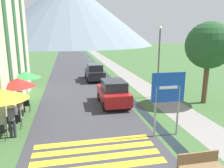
% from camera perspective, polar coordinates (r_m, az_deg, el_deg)
% --- Properties ---
extents(ground_plane, '(160.00, 160.00, 0.00)m').
position_cam_1_polar(ground_plane, '(25.28, -3.35, 1.54)').
color(ground_plane, '#3D6033').
extents(road, '(6.40, 60.00, 0.01)m').
position_cam_1_polar(road, '(34.90, -9.84, 4.60)').
color(road, '#38383D').
rests_on(road, ground_plane).
extents(footpath, '(2.20, 60.00, 0.01)m').
position_cam_1_polar(footpath, '(35.61, 0.04, 4.96)').
color(footpath, gray).
rests_on(footpath, ground_plane).
extents(drainage_channel, '(0.60, 60.00, 0.00)m').
position_cam_1_polar(drainage_channel, '(35.21, -3.80, 4.83)').
color(drainage_channel, black).
rests_on(drainage_channel, ground_plane).
extents(crosswalk_marking, '(5.44, 2.54, 0.01)m').
position_cam_1_polar(crosswalk_marking, '(9.93, -4.14, -17.59)').
color(crosswalk_marking, yellow).
rests_on(crosswalk_marking, ground_plane).
extents(mountain_distant, '(72.07, 72.07, 27.36)m').
position_cam_1_polar(mountain_distant, '(100.45, -11.27, 17.82)').
color(mountain_distant, slate).
rests_on(mountain_distant, ground_plane).
extents(road_sign, '(1.71, 0.11, 3.25)m').
position_cam_1_polar(road_sign, '(10.97, 14.37, -2.65)').
color(road_sign, gray).
rests_on(road_sign, ground_plane).
extents(parked_car_near, '(1.93, 3.87, 1.82)m').
position_cam_1_polar(parked_car_near, '(15.69, 0.35, -2.25)').
color(parked_car_near, '#A31919').
rests_on(parked_car_near, ground_plane).
extents(parked_car_far, '(1.88, 4.28, 1.82)m').
position_cam_1_polar(parked_car_far, '(24.10, -4.59, 3.15)').
color(parked_car_far, black).
rests_on(parked_car_far, ground_plane).
extents(cafe_chair_far_left, '(0.40, 0.40, 0.85)m').
position_cam_1_polar(cafe_chair_far_left, '(15.30, -22.80, -5.26)').
color(cafe_chair_far_left, black).
rests_on(cafe_chair_far_left, ground_plane).
extents(cafe_chair_far_right, '(0.40, 0.40, 0.85)m').
position_cam_1_polar(cafe_chair_far_right, '(15.40, -21.42, -5.03)').
color(cafe_chair_far_right, black).
rests_on(cafe_chair_far_right, ground_plane).
extents(cafe_chair_near_right, '(0.40, 0.40, 0.85)m').
position_cam_1_polar(cafe_chair_near_right, '(12.84, -25.07, -8.96)').
color(cafe_chair_near_right, black).
rests_on(cafe_chair_near_right, ground_plane).
extents(cafe_chair_nearest, '(0.40, 0.40, 0.85)m').
position_cam_1_polar(cafe_chair_nearest, '(11.93, -27.00, -10.86)').
color(cafe_chair_nearest, black).
rests_on(cafe_chair_nearest, ground_plane).
extents(cafe_chair_near_left, '(0.40, 0.40, 0.85)m').
position_cam_1_polar(cafe_chair_near_left, '(12.96, -23.56, -8.62)').
color(cafe_chair_near_left, black).
rests_on(cafe_chair_near_left, ground_plane).
extents(cafe_umbrella_front_yellow, '(2.40, 2.40, 2.43)m').
position_cam_1_polar(cafe_umbrella_front_yellow, '(11.87, -26.60, -2.41)').
color(cafe_umbrella_front_yellow, '#B7B2A8').
rests_on(cafe_umbrella_front_yellow, ground_plane).
extents(cafe_umbrella_middle_red, '(2.05, 2.05, 2.50)m').
position_cam_1_polar(cafe_umbrella_middle_red, '(14.07, -23.42, 0.41)').
color(cafe_umbrella_middle_red, '#B7B2A8').
rests_on(cafe_umbrella_middle_red, ground_plane).
extents(cafe_umbrella_rear_green, '(2.08, 2.08, 2.44)m').
position_cam_1_polar(cafe_umbrella_rear_green, '(16.55, -21.67, 2.28)').
color(cafe_umbrella_rear_green, '#B7B2A8').
rests_on(cafe_umbrella_rear_green, ground_plane).
extents(person_standing_terrace, '(0.32, 0.32, 1.72)m').
position_cam_1_polar(person_standing_terrace, '(11.86, -24.80, -8.21)').
color(person_standing_terrace, '#282833').
rests_on(person_standing_terrace, ground_plane).
extents(person_seated_far, '(0.32, 0.32, 1.24)m').
position_cam_1_polar(person_seated_far, '(13.63, -24.13, -6.82)').
color(person_seated_far, '#282833').
rests_on(person_seated_far, ground_plane).
extents(person_seated_near, '(0.32, 0.32, 1.26)m').
position_cam_1_polar(person_seated_near, '(14.75, -22.81, -5.19)').
color(person_seated_near, '#282833').
rests_on(person_seated_near, ground_plane).
extents(streetlamp, '(0.28, 0.28, 5.59)m').
position_cam_1_polar(streetlamp, '(17.61, 12.16, 7.02)').
color(streetlamp, '#515156').
rests_on(streetlamp, ground_plane).
extents(tree_by_path, '(3.30, 3.30, 5.89)m').
position_cam_1_polar(tree_by_path, '(17.04, 24.02, 9.14)').
color(tree_by_path, brown).
rests_on(tree_by_path, ground_plane).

